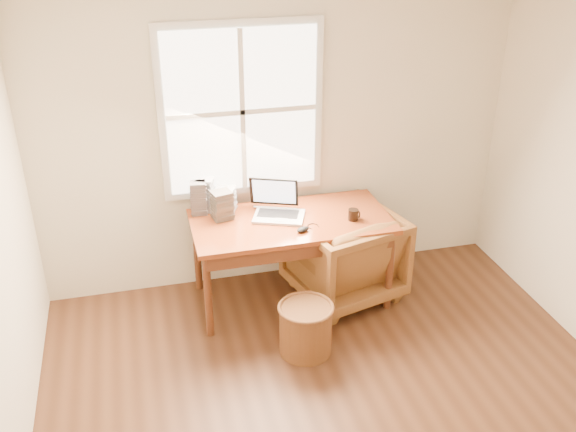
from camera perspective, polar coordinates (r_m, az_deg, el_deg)
name	(u,v)px	position (r m, az deg, el deg)	size (l,w,h in m)	color
room_shell	(363,261)	(3.51, 6.72, -4.01)	(4.04, 4.54, 2.64)	#4E2D1A
desk	(291,222)	(5.16, 0.28, -0.50)	(1.60, 0.80, 0.04)	brown
armchair	(344,254)	(5.41, 4.98, -3.41)	(0.82, 0.84, 0.76)	brown
wicker_stool	(306,329)	(4.85, 1.58, -10.03)	(0.39, 0.39, 0.39)	brown
laptop	(279,201)	(5.11, -0.82, 1.32)	(0.39, 0.41, 0.29)	silver
mouse	(303,229)	(4.96, 1.33, -1.20)	(0.11, 0.06, 0.04)	black
coffee_mug	(353,215)	(5.15, 5.81, 0.12)	(0.08, 0.08, 0.09)	black
cd_stack_a	(205,195)	(5.29, -7.43, 1.89)	(0.14, 0.12, 0.28)	silver
cd_stack_b	(222,206)	(5.14, -5.88, 0.93)	(0.15, 0.13, 0.24)	#242428
cd_stack_c	(199,198)	(5.23, -7.95, 1.62)	(0.13, 0.11, 0.28)	gray
cd_stack_d	(226,199)	(5.29, -5.57, 1.53)	(0.16, 0.14, 0.20)	silver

